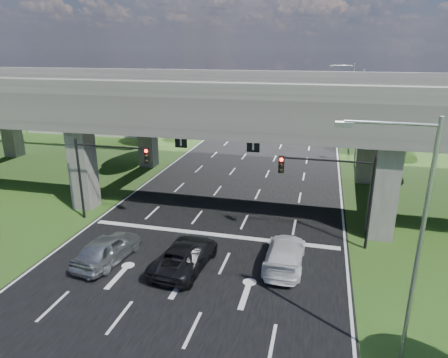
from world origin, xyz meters
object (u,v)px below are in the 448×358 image
at_px(streetlight_beyond, 349,94).
at_px(car_dark, 193,254).
at_px(car_silver, 108,249).
at_px(signal_right, 335,183).
at_px(car_trailing, 185,255).
at_px(signal_left, 105,166).
at_px(streetlight_near, 410,232).
at_px(streetlight_far, 356,110).
at_px(car_white, 285,254).

distance_m(streetlight_beyond, car_dark, 42.15).
bearing_deg(car_silver, streetlight_beyond, -102.36).
bearing_deg(signal_right, car_trailing, -148.79).
bearing_deg(signal_left, streetlight_near, -29.02).
distance_m(signal_right, streetlight_beyond, 36.17).
bearing_deg(streetlight_beyond, streetlight_near, -90.00).
bearing_deg(signal_left, car_dark, -30.02).
bearing_deg(streetlight_beyond, car_dark, -103.89).
relative_size(streetlight_near, streetlight_beyond, 1.00).
bearing_deg(car_dark, streetlight_far, -111.85).
height_order(signal_left, car_trailing, signal_left).
relative_size(streetlight_beyond, car_white, 1.88).
distance_m(signal_right, streetlight_near, 10.33).
distance_m(signal_left, car_silver, 6.97).
bearing_deg(streetlight_beyond, streetlight_far, -90.00).
xyz_separation_m(car_white, car_trailing, (-5.53, -1.55, -0.01)).
distance_m(signal_right, car_white, 5.43).
height_order(car_white, car_trailing, car_white).
bearing_deg(car_white, streetlight_beyond, -96.81).
xyz_separation_m(car_silver, car_trailing, (4.64, 0.48, -0.08)).
relative_size(signal_right, streetlight_beyond, 0.60).
bearing_deg(car_silver, signal_left, -54.19).
height_order(signal_right, car_dark, signal_right).
relative_size(streetlight_far, car_trailing, 1.84).
relative_size(signal_left, car_dark, 1.45).
distance_m(car_dark, car_white, 5.32).
distance_m(streetlight_beyond, car_white, 40.04).
xyz_separation_m(streetlight_near, car_silver, (-15.02, 4.55, -4.98)).
bearing_deg(streetlight_beyond, car_silver, -109.92).
bearing_deg(car_white, signal_left, -14.23).
xyz_separation_m(car_silver, car_white, (10.16, 2.03, -0.06)).
bearing_deg(car_trailing, car_silver, 11.34).
relative_size(streetlight_beyond, car_dark, 2.41).
relative_size(signal_right, car_trailing, 1.10).
distance_m(streetlight_near, car_silver, 16.47).
bearing_deg(streetlight_far, car_white, -101.72).
xyz_separation_m(signal_right, streetlight_far, (2.27, 20.06, 1.66)).
height_order(streetlight_near, car_white, streetlight_near).
bearing_deg(car_white, car_trailing, 15.88).
relative_size(signal_right, car_silver, 1.23).
bearing_deg(car_dark, car_trailing, 47.11).
bearing_deg(car_dark, car_silver, 9.98).
height_order(streetlight_beyond, car_dark, streetlight_beyond).
xyz_separation_m(signal_left, car_dark, (7.88, -4.55, -3.47)).
xyz_separation_m(streetlight_beyond, car_trailing, (-10.38, -40.97, -5.06)).
bearing_deg(car_trailing, streetlight_near, 159.57).
relative_size(streetlight_far, car_white, 1.88).
height_order(car_dark, car_trailing, car_trailing).
height_order(streetlight_near, car_trailing, streetlight_near).
bearing_deg(car_silver, streetlight_far, -112.99).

